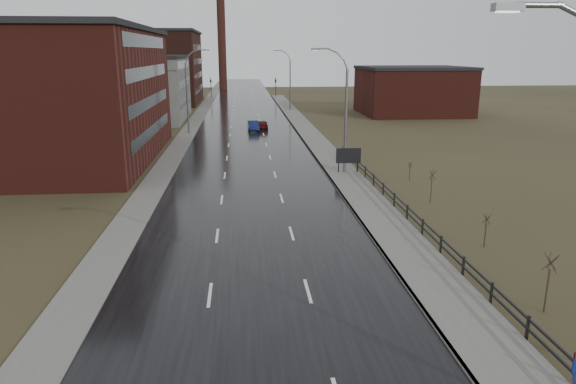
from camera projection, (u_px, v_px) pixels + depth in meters
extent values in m
cube|color=black|center=(247.00, 135.00, 70.17)|extent=(14.00, 300.00, 0.06)
cube|color=#595651|center=(344.00, 175.00, 46.88)|extent=(3.20, 180.00, 0.18)
cube|color=slate|center=(328.00, 176.00, 46.75)|extent=(0.16, 180.00, 0.18)
cube|color=#595651|center=(186.00, 135.00, 69.45)|extent=(2.40, 260.00, 0.12)
cube|color=#471914|center=(41.00, 97.00, 52.23)|extent=(22.00, 28.00, 13.00)
cube|color=black|center=(32.00, 28.00, 50.46)|extent=(22.44, 28.56, 0.50)
cube|color=black|center=(153.00, 130.00, 54.11)|extent=(0.06, 22.40, 1.20)
cube|color=black|center=(151.00, 102.00, 53.32)|extent=(0.06, 22.40, 1.20)
cube|color=black|center=(149.00, 72.00, 52.53)|extent=(0.06, 22.40, 1.20)
cube|color=black|center=(147.00, 41.00, 51.74)|extent=(0.06, 22.40, 1.20)
cube|color=slate|center=(135.00, 90.00, 84.59)|extent=(16.00, 20.00, 10.00)
cube|color=black|center=(133.00, 57.00, 83.21)|extent=(16.32, 20.40, 0.50)
cube|color=black|center=(185.00, 101.00, 85.81)|extent=(0.06, 16.00, 1.20)
cube|color=black|center=(184.00, 83.00, 85.02)|extent=(0.06, 16.00, 1.20)
cube|color=black|center=(183.00, 64.00, 84.23)|extent=(0.06, 16.00, 1.20)
cube|color=#331611|center=(138.00, 68.00, 112.32)|extent=(26.00, 24.00, 15.00)
cube|color=black|center=(135.00, 31.00, 110.28)|extent=(26.52, 24.48, 0.50)
cube|color=black|center=(199.00, 89.00, 114.63)|extent=(0.06, 19.20, 1.20)
cube|color=black|center=(198.00, 75.00, 113.84)|extent=(0.06, 19.20, 1.20)
cube|color=black|center=(198.00, 61.00, 113.05)|extent=(0.06, 19.20, 1.20)
cube|color=black|center=(197.00, 47.00, 112.26)|extent=(0.06, 19.20, 1.20)
cube|color=#471914|center=(412.00, 92.00, 92.88)|extent=(18.00, 16.00, 8.00)
cube|color=black|center=(414.00, 68.00, 91.76)|extent=(18.36, 16.32, 0.50)
cylinder|color=#331611|center=(222.00, 38.00, 152.17)|extent=(2.40, 2.40, 30.00)
cylinder|color=slate|center=(539.00, 5.00, 11.83)|extent=(1.15, 0.14, 0.14)
cube|color=slate|center=(508.00, 7.00, 11.78)|extent=(0.70, 0.28, 0.18)
cube|color=silver|center=(507.00, 12.00, 11.81)|extent=(0.50, 0.20, 0.04)
cylinder|color=slate|center=(346.00, 123.00, 46.63)|extent=(0.24, 0.24, 9.50)
cylinder|color=slate|center=(346.00, 65.00, 45.26)|extent=(0.51, 0.14, 0.98)
cylinder|color=slate|center=(341.00, 56.00, 45.03)|extent=(0.81, 0.14, 0.81)
cylinder|color=slate|center=(333.00, 51.00, 44.84)|extent=(0.98, 0.14, 0.51)
cylinder|color=slate|center=(323.00, 49.00, 44.72)|extent=(1.01, 0.14, 0.14)
cube|color=slate|center=(315.00, 49.00, 44.68)|extent=(0.70, 0.28, 0.18)
cube|color=silver|center=(315.00, 50.00, 44.70)|extent=(0.50, 0.20, 0.04)
cylinder|color=slate|center=(187.00, 99.00, 70.15)|extent=(0.24, 0.24, 9.50)
cylinder|color=slate|center=(187.00, 60.00, 68.81)|extent=(0.51, 0.14, 0.98)
cylinder|color=slate|center=(190.00, 55.00, 68.66)|extent=(0.81, 0.14, 0.81)
cylinder|color=slate|center=(195.00, 51.00, 68.60)|extent=(0.98, 0.14, 0.51)
cylinder|color=slate|center=(201.00, 50.00, 68.63)|extent=(1.01, 0.14, 0.14)
cube|color=slate|center=(207.00, 50.00, 68.70)|extent=(0.70, 0.28, 0.18)
cube|color=silver|center=(207.00, 51.00, 68.73)|extent=(0.50, 0.20, 0.04)
cylinder|color=slate|center=(290.00, 86.00, 98.51)|extent=(0.24, 0.24, 9.50)
cylinder|color=slate|center=(289.00, 58.00, 97.14)|extent=(0.51, 0.14, 0.98)
cylinder|color=slate|center=(287.00, 54.00, 96.91)|extent=(0.81, 0.14, 0.81)
cylinder|color=slate|center=(283.00, 51.00, 96.72)|extent=(0.98, 0.14, 0.51)
cylinder|color=slate|center=(279.00, 50.00, 96.60)|extent=(1.01, 0.14, 0.14)
cube|color=slate|center=(275.00, 51.00, 96.56)|extent=(0.70, 0.28, 0.18)
cube|color=silver|center=(275.00, 51.00, 96.58)|extent=(0.50, 0.20, 0.04)
cube|color=black|center=(576.00, 375.00, 17.12)|extent=(0.10, 0.10, 1.10)
cube|color=black|center=(527.00, 328.00, 20.00)|extent=(0.10, 0.10, 1.10)
cube|color=black|center=(491.00, 294.00, 22.89)|extent=(0.10, 0.10, 1.10)
cube|color=black|center=(463.00, 267.00, 25.77)|extent=(0.10, 0.10, 1.10)
cube|color=black|center=(441.00, 245.00, 28.65)|extent=(0.10, 0.10, 1.10)
cube|color=black|center=(422.00, 227.00, 31.53)|extent=(0.10, 0.10, 1.10)
cube|color=black|center=(407.00, 213.00, 34.42)|extent=(0.10, 0.10, 1.10)
cube|color=black|center=(394.00, 200.00, 37.30)|extent=(0.10, 0.10, 1.10)
cube|color=black|center=(383.00, 190.00, 40.18)|extent=(0.10, 0.10, 1.10)
cube|color=black|center=(374.00, 180.00, 43.06)|extent=(0.10, 0.10, 1.10)
cube|color=black|center=(365.00, 172.00, 45.94)|extent=(0.10, 0.10, 1.10)
cube|color=black|center=(358.00, 165.00, 48.83)|extent=(0.10, 0.10, 1.10)
cube|color=black|center=(351.00, 159.00, 51.71)|extent=(0.10, 0.10, 1.10)
cube|color=black|center=(345.00, 153.00, 54.59)|extent=(0.10, 0.10, 1.10)
cube|color=black|center=(426.00, 224.00, 30.95)|extent=(0.08, 53.00, 0.10)
cube|color=black|center=(425.00, 230.00, 31.05)|extent=(0.08, 53.00, 0.10)
cylinder|color=#382D23|center=(547.00, 291.00, 22.12)|extent=(0.08, 0.08, 2.02)
cylinder|color=#382D23|center=(552.00, 263.00, 21.78)|extent=(0.04, 0.68, 0.79)
cylinder|color=#382D23|center=(551.00, 262.00, 21.82)|extent=(0.64, 0.25, 0.80)
cylinder|color=#382D23|center=(550.00, 263.00, 21.80)|extent=(0.38, 0.57, 0.81)
cylinder|color=#382D23|center=(550.00, 263.00, 21.74)|extent=(0.38, 0.57, 0.81)
cylinder|color=#382D23|center=(552.00, 263.00, 21.73)|extent=(0.64, 0.25, 0.80)
cylinder|color=#382D23|center=(485.00, 235.00, 29.66)|extent=(0.08, 0.08, 1.48)
cylinder|color=#382D23|center=(488.00, 219.00, 29.42)|extent=(0.04, 0.50, 0.59)
cylinder|color=#382D23|center=(487.00, 219.00, 29.46)|extent=(0.48, 0.19, 0.60)
cylinder|color=#382D23|center=(486.00, 219.00, 29.44)|extent=(0.29, 0.43, 0.60)
cylinder|color=#382D23|center=(486.00, 219.00, 29.38)|extent=(0.29, 0.43, 0.60)
cylinder|color=#382D23|center=(487.00, 220.00, 29.37)|extent=(0.48, 0.19, 0.60)
cylinder|color=#382D23|center=(431.00, 191.00, 38.36)|extent=(0.08, 0.08, 1.88)
cylinder|color=#382D23|center=(433.00, 175.00, 38.05)|extent=(0.04, 0.63, 0.74)
cylinder|color=#382D23|center=(432.00, 175.00, 38.09)|extent=(0.60, 0.24, 0.75)
cylinder|color=#382D23|center=(432.00, 175.00, 38.07)|extent=(0.36, 0.54, 0.76)
cylinder|color=#382D23|center=(432.00, 175.00, 38.01)|extent=(0.36, 0.54, 0.76)
cylinder|color=#382D23|center=(433.00, 175.00, 38.00)|extent=(0.60, 0.24, 0.75)
cylinder|color=#382D23|center=(410.00, 174.00, 45.24)|extent=(0.08, 0.08, 1.21)
cylinder|color=#382D23|center=(411.00, 165.00, 45.04)|extent=(0.04, 0.42, 0.49)
cylinder|color=#382D23|center=(410.00, 165.00, 45.08)|extent=(0.40, 0.17, 0.49)
cylinder|color=#382D23|center=(410.00, 165.00, 45.06)|extent=(0.24, 0.36, 0.50)
cylinder|color=#382D23|center=(410.00, 165.00, 45.00)|extent=(0.24, 0.36, 0.50)
cylinder|color=#382D23|center=(411.00, 165.00, 44.99)|extent=(0.40, 0.17, 0.49)
cube|color=black|center=(339.00, 165.00, 47.47)|extent=(0.10, 0.10, 1.80)
cube|color=black|center=(357.00, 164.00, 47.62)|extent=(0.10, 0.10, 1.80)
cube|color=silver|center=(348.00, 156.00, 47.27)|extent=(2.22, 0.08, 1.30)
cube|color=black|center=(348.00, 156.00, 47.22)|extent=(2.32, 0.04, 1.40)
cylinder|color=black|center=(211.00, 87.00, 126.44)|extent=(0.16, 0.16, 5.20)
imported|color=black|center=(211.00, 78.00, 125.88)|extent=(0.58, 2.73, 1.10)
sphere|color=#FF190C|center=(211.00, 77.00, 125.65)|extent=(0.18, 0.18, 0.18)
cylinder|color=black|center=(276.00, 87.00, 127.83)|extent=(0.16, 0.16, 5.20)
imported|color=black|center=(276.00, 78.00, 127.26)|extent=(0.58, 2.73, 1.10)
sphere|color=#FF190C|center=(276.00, 77.00, 127.04)|extent=(0.18, 0.18, 0.18)
imported|color=#0E1B48|center=(253.00, 126.00, 73.53)|extent=(1.70, 4.37, 1.42)
imported|color=#520D0F|center=(263.00, 125.00, 75.54)|extent=(1.54, 3.75, 1.27)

